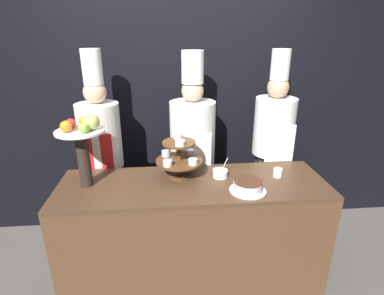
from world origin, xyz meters
name	(u,v)px	position (x,y,z in m)	size (l,w,h in m)	color
wall_back	(185,94)	(0.00, 1.21, 1.40)	(10.00, 0.06, 2.80)	black
buffet_counter	(193,231)	(0.00, 0.32, 0.45)	(2.05, 0.65, 0.89)	brown
tiered_stand	(179,156)	(-0.10, 0.44, 1.07)	(0.37, 0.37, 0.33)	brown
fruit_pedestal	(83,140)	(-0.79, 0.36, 1.25)	(0.34, 0.34, 0.55)	#2D231E
cake_round	(248,186)	(0.38, 0.16, 0.93)	(0.27, 0.27, 0.08)	white
cup_white	(278,173)	(0.68, 0.37, 0.93)	(0.07, 0.07, 0.07)	white
serving_bowl_far	(220,173)	(0.22, 0.40, 0.92)	(0.12, 0.12, 0.16)	white
chef_left	(102,151)	(-0.77, 0.83, 0.98)	(0.37, 0.37, 1.85)	#38332D
chef_center_left	(193,148)	(0.04, 0.83, 0.98)	(0.40, 0.40, 1.83)	#28282D
chef_center_right	(272,144)	(0.79, 0.83, 0.99)	(0.37, 0.37, 1.84)	#38332D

